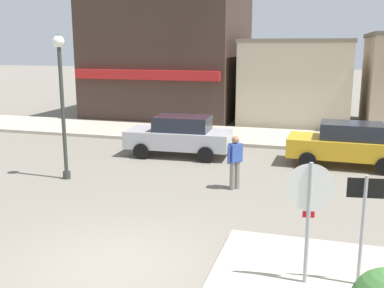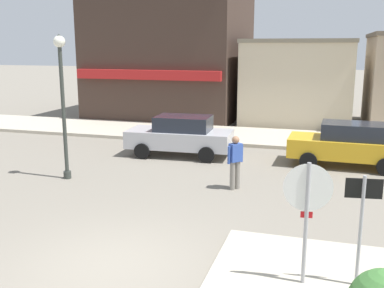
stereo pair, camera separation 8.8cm
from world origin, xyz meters
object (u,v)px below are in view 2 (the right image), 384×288
parked_car_nearest (181,135)px  pedestrian_crossing_near (235,161)px  one_way_sign (361,220)px  lamp_post (62,86)px  parked_car_second (348,144)px  stop_sign (307,208)px

parked_car_nearest → pedestrian_crossing_near: (2.85, -3.53, 0.06)m
one_way_sign → pedestrian_crossing_near: 5.98m
parked_car_nearest → pedestrian_crossing_near: size_ratio=2.54×
one_way_sign → parked_car_nearest: (-6.00, 8.59, -0.52)m
lamp_post → parked_car_nearest: size_ratio=1.11×
pedestrian_crossing_near → lamp_post: bearing=-175.1°
parked_car_nearest → parked_car_second: size_ratio=1.01×
parked_car_second → stop_sign: bearing=-96.5°
one_way_sign → parked_car_nearest: 10.49m
stop_sign → one_way_sign: (0.88, 0.18, -0.19)m
parked_car_nearest → pedestrian_crossing_near: 4.54m
parked_car_nearest → stop_sign: bearing=-59.7°
parked_car_second → pedestrian_crossing_near: pedestrian_crossing_near is taller
lamp_post → pedestrian_crossing_near: lamp_post is taller
stop_sign → parked_car_second: 9.04m
parked_car_second → pedestrian_crossing_near: 4.95m
parked_car_nearest → parked_car_second: (6.14, 0.18, 0.00)m
lamp_post → parked_car_second: size_ratio=1.12×
stop_sign → lamp_post: lamp_post is taller
stop_sign → lamp_post: bearing=148.0°
stop_sign → parked_car_nearest: (-5.12, 8.77, -0.71)m
lamp_post → parked_car_nearest: bearing=57.6°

